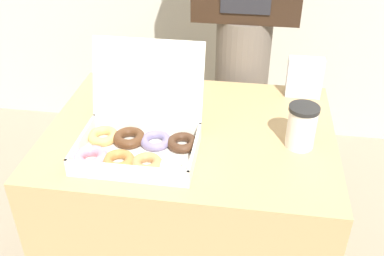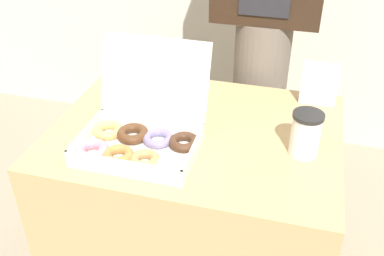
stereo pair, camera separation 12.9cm
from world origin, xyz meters
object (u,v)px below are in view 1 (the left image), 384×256
coffee_cup (302,126)px  person_customer (246,10)px  donut_box (138,140)px  napkin_holder (305,77)px

coffee_cup → person_customer: person_customer is taller
coffee_cup → person_customer: bearing=109.7°
donut_box → napkin_holder: (0.51, 0.43, 0.03)m
napkin_holder → person_customer: bearing=133.8°
coffee_cup → napkin_holder: bearing=85.2°
napkin_holder → person_customer: 0.37m
donut_box → coffee_cup: donut_box is taller
person_customer → donut_box: bearing=-112.3°
person_customer → coffee_cup: bearing=-70.3°
napkin_holder → coffee_cup: bearing=-94.8°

